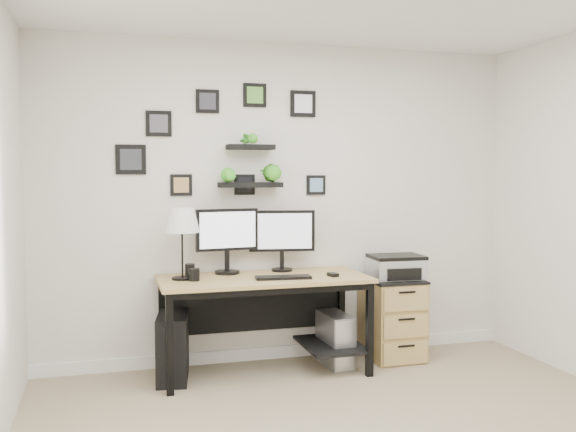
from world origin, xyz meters
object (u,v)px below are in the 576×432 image
object	(u,v)px
monitor_right	(282,235)
file_cabinet	(392,318)
desk	(267,292)
monitor_left	(227,236)
printer	(396,267)
table_lamp	(182,222)
pc_tower_black	(173,347)
pc_tower_grey	(335,339)
mug	(194,275)

from	to	relation	value
monitor_right	file_cabinet	xyz separation A→B (m)	(0.91, -0.14, -0.71)
desk	monitor_left	world-z (taller)	monitor_left
file_cabinet	printer	world-z (taller)	printer
table_lamp	file_cabinet	bearing A→B (deg)	1.07
monitor_left	pc_tower_black	size ratio (longest dim) A/B	1.04
file_cabinet	printer	size ratio (longest dim) A/B	1.52
desk	file_cabinet	world-z (taller)	desk
table_lamp	file_cabinet	world-z (taller)	table_lamp
monitor_left	table_lamp	world-z (taller)	table_lamp
desk	table_lamp	distance (m)	0.85
monitor_right	pc_tower_grey	xyz separation A→B (m)	(0.39, -0.20, -0.83)
pc_tower_black	printer	xyz separation A→B (m)	(1.85, 0.04, 0.52)
desk	table_lamp	xyz separation A→B (m)	(-0.65, 0.03, 0.55)
pc_tower_black	monitor_left	bearing A→B (deg)	31.06
pc_tower_black	pc_tower_grey	xyz separation A→B (m)	(1.29, -0.01, -0.04)
printer	monitor_left	bearing A→B (deg)	174.32
desk	pc_tower_grey	distance (m)	0.70
monitor_right	mug	distance (m)	0.83
file_cabinet	pc_tower_grey	bearing A→B (deg)	-173.57
table_lamp	pc_tower_grey	world-z (taller)	table_lamp
mug	printer	distance (m)	1.70
pc_tower_black	file_cabinet	distance (m)	1.82
pc_tower_black	printer	size ratio (longest dim) A/B	1.12
monitor_right	pc_tower_black	bearing A→B (deg)	-167.97
pc_tower_grey	file_cabinet	xyz separation A→B (m)	(0.53, 0.06, 0.13)
desk	table_lamp	size ratio (longest dim) A/B	2.98
pc_tower_black	pc_tower_grey	distance (m)	1.29
monitor_right	monitor_left	bearing A→B (deg)	-178.41
printer	pc_tower_black	bearing A→B (deg)	-178.72
monitor_left	mug	bearing A→B (deg)	-139.34
mug	pc_tower_black	size ratio (longest dim) A/B	0.18
table_lamp	file_cabinet	xyz separation A→B (m)	(1.74, 0.03, -0.85)
monitor_right	file_cabinet	size ratio (longest dim) A/B	0.79
monitor_left	file_cabinet	distance (m)	1.55
pc_tower_grey	printer	world-z (taller)	printer
monitor_left	printer	xyz separation A→B (m)	(1.40, -0.14, -0.28)
monitor_right	table_lamp	bearing A→B (deg)	-167.95
table_lamp	mug	world-z (taller)	table_lamp
desk	pc_tower_grey	world-z (taller)	desk
pc_tower_grey	monitor_left	bearing A→B (deg)	167.26
file_cabinet	monitor_right	bearing A→B (deg)	171.09
monitor_left	monitor_right	world-z (taller)	monitor_left
monitor_left	printer	size ratio (longest dim) A/B	1.17
desk	printer	size ratio (longest dim) A/B	3.63
pc_tower_grey	table_lamp	bearing A→B (deg)	178.74
table_lamp	pc_tower_black	distance (m)	0.94
monitor_right	mug	xyz separation A→B (m)	(-0.75, -0.27, -0.25)
monitor_left	mug	size ratio (longest dim) A/B	5.65
monitor_right	pc_tower_grey	size ratio (longest dim) A/B	1.23
monitor_right	pc_tower_grey	bearing A→B (deg)	-27.53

